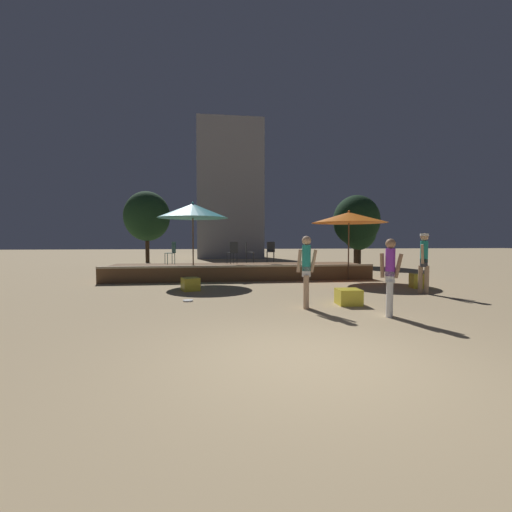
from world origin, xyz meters
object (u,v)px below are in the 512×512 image
at_px(cube_seat_1, 191,284).
at_px(background_tree_2, 147,216).
at_px(bistro_chair_0, 233,251).
at_px(bistro_chair_3, 172,251).
at_px(patio_umbrella_1, 193,211).
at_px(bistro_chair_2, 271,250).
at_px(background_tree_0, 359,232).
at_px(bistro_chair_1, 248,250).
at_px(person_1, 424,259).
at_px(person_0, 390,275).
at_px(cube_seat_0, 419,281).
at_px(patio_umbrella_0, 349,218).
at_px(person_2, 306,269).
at_px(cube_seat_2, 348,297).
at_px(background_tree_1, 356,221).
at_px(frisbee_disc, 188,301).

xyz_separation_m(cube_seat_1, background_tree_2, (-3.88, 14.47, 3.12)).
bearing_deg(bistro_chair_0, bistro_chair_3, -29.95).
distance_m(patio_umbrella_1, bistro_chair_3, 1.93).
bearing_deg(bistro_chair_2, background_tree_0, 54.72).
relative_size(bistro_chair_1, bistro_chair_2, 1.00).
bearing_deg(bistro_chair_1, patio_umbrella_1, 121.09).
bearing_deg(person_1, background_tree_2, 172.19).
height_order(patio_umbrella_1, person_0, patio_umbrella_1).
height_order(cube_seat_0, background_tree_2, background_tree_2).
relative_size(patio_umbrella_0, person_2, 1.73).
xyz_separation_m(cube_seat_1, cube_seat_2, (4.03, -2.92, -0.01)).
height_order(cube_seat_2, bistro_chair_2, bistro_chair_2).
xyz_separation_m(person_1, bistro_chair_1, (-4.76, 5.11, 0.14)).
bearing_deg(cube_seat_2, person_0, -77.12).
xyz_separation_m(patio_umbrella_1, bistro_chair_0, (1.58, 0.56, -1.55)).
bearing_deg(bistro_chair_2, person_2, -78.12).
bearing_deg(bistro_chair_3, cube_seat_2, 12.60).
bearing_deg(cube_seat_2, cube_seat_0, 35.66).
xyz_separation_m(patio_umbrella_1, bistro_chair_2, (3.35, 1.70, -1.55)).
height_order(person_1, bistro_chair_2, person_1).
relative_size(patio_umbrella_0, background_tree_1, 0.67).
height_order(person_0, bistro_chair_1, person_0).
relative_size(cube_seat_2, frisbee_disc, 2.19).
distance_m(patio_umbrella_1, person_1, 8.22).
bearing_deg(cube_seat_2, person_1, 25.62).
xyz_separation_m(bistro_chair_0, bistro_chair_3, (-2.46, 0.17, 0.00)).
height_order(bistro_chair_3, background_tree_0, background_tree_0).
bearing_deg(cube_seat_0, person_1, -117.06).
height_order(person_1, bistro_chair_0, person_1).
xyz_separation_m(person_1, background_tree_0, (2.94, 11.04, 1.10)).
xyz_separation_m(cube_seat_1, person_1, (6.99, -1.50, 0.83)).
bearing_deg(bistro_chair_0, person_2, 75.93).
distance_m(patio_umbrella_0, cube_seat_0, 3.61).
xyz_separation_m(bistro_chair_1, background_tree_0, (7.70, 5.93, 0.96)).
height_order(bistro_chair_3, frisbee_disc, bistro_chair_3).
relative_size(cube_seat_2, background_tree_0, 0.18).
distance_m(cube_seat_1, bistro_chair_1, 4.35).
bearing_deg(patio_umbrella_0, cube_seat_2, -112.64).
bearing_deg(background_tree_2, cube_seat_1, -75.01).
bearing_deg(background_tree_2, background_tree_0, -19.67).
relative_size(cube_seat_0, person_2, 0.34).
xyz_separation_m(person_2, bistro_chair_2, (0.45, 7.35, 0.26)).
bearing_deg(person_1, patio_umbrella_1, -161.25).
relative_size(bistro_chair_2, background_tree_0, 0.27).
distance_m(patio_umbrella_0, person_0, 6.75).
height_order(background_tree_0, background_tree_1, background_tree_1).
relative_size(bistro_chair_1, background_tree_0, 0.27).
xyz_separation_m(person_0, bistro_chair_0, (-2.80, 7.30, 0.31)).
relative_size(patio_umbrella_0, bistro_chair_3, 3.28).
bearing_deg(cube_seat_2, background_tree_0, 64.69).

